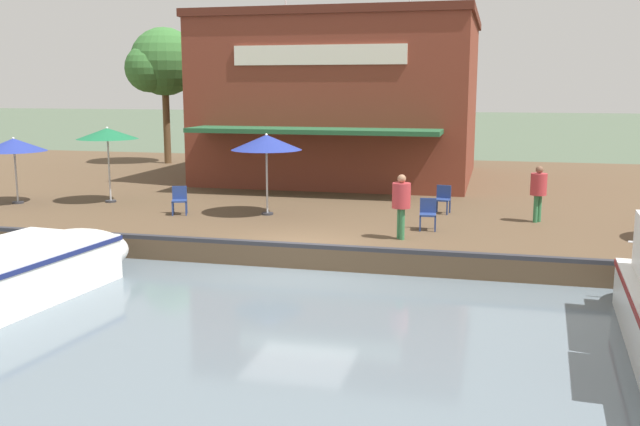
# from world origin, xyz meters

# --- Properties ---
(ground_plane) EXTENTS (220.00, 220.00, 0.00)m
(ground_plane) POSITION_xyz_m (0.00, 0.00, 0.00)
(ground_plane) COLOR #4C5B47
(quay_deck) EXTENTS (22.00, 56.00, 0.60)m
(quay_deck) POSITION_xyz_m (-11.00, 0.00, 0.30)
(quay_deck) COLOR brown
(quay_deck) RESTS_ON ground
(quay_edge_fender) EXTENTS (0.20, 50.40, 0.10)m
(quay_edge_fender) POSITION_xyz_m (-0.10, 0.00, 0.65)
(quay_edge_fender) COLOR #2D2D33
(quay_edge_fender) RESTS_ON quay_deck
(waterfront_restaurant) EXTENTS (11.53, 10.78, 8.78)m
(waterfront_restaurant) POSITION_xyz_m (-13.87, -1.80, 3.94)
(waterfront_restaurant) COLOR brown
(waterfront_restaurant) RESTS_ON quay_deck
(patio_umbrella_far_corner) EXTENTS (2.01, 2.01, 2.52)m
(patio_umbrella_far_corner) POSITION_xyz_m (-5.14, -8.03, 2.89)
(patio_umbrella_far_corner) COLOR #B7B7B7
(patio_umbrella_far_corner) RESTS_ON quay_deck
(patio_umbrella_near_quay_edge) EXTENTS (2.09, 2.09, 2.20)m
(patio_umbrella_near_quay_edge) POSITION_xyz_m (-4.16, -10.88, 2.54)
(patio_umbrella_near_quay_edge) COLOR #B7B7B7
(patio_umbrella_near_quay_edge) RESTS_ON quay_deck
(patio_umbrella_by_entrance) EXTENTS (2.12, 2.12, 2.46)m
(patio_umbrella_by_entrance) POSITION_xyz_m (-4.15, -2.17, 2.79)
(patio_umbrella_by_entrance) COLOR #B7B7B7
(patio_umbrella_by_entrance) RESTS_ON quay_deck
(cafe_chair_beside_entrance) EXTENTS (0.50, 0.50, 0.85)m
(cafe_chair_beside_entrance) POSITION_xyz_m (-5.69, 2.97, 1.08)
(cafe_chair_beside_entrance) COLOR navy
(cafe_chair_beside_entrance) RESTS_ON quay_deck
(cafe_chair_facing_river) EXTENTS (0.48, 0.48, 0.85)m
(cafe_chair_facing_river) POSITION_xyz_m (-3.01, 2.77, 1.08)
(cafe_chair_facing_river) COLOR navy
(cafe_chair_facing_river) RESTS_ON quay_deck
(cafe_chair_far_corner_seat) EXTENTS (0.57, 0.57, 0.85)m
(cafe_chair_far_corner_seat) POSITION_xyz_m (-3.57, -4.78, 1.08)
(cafe_chair_far_corner_seat) COLOR navy
(cafe_chair_far_corner_seat) RESTS_ON quay_deck
(person_near_entrance) EXTENTS (0.47, 0.47, 1.66)m
(person_near_entrance) POSITION_xyz_m (-1.63, 2.21, 1.64)
(person_near_entrance) COLOR #337547
(person_near_entrance) RESTS_ON quay_deck
(person_at_quay_edge) EXTENTS (0.46, 0.46, 1.62)m
(person_at_quay_edge) POSITION_xyz_m (-4.86, 5.71, 1.61)
(person_at_quay_edge) COLOR #337547
(person_at_quay_edge) RESTS_ON quay_deck
(tree_upstream_bank) EXTENTS (3.50, 3.33, 6.70)m
(tree_upstream_bank) POSITION_xyz_m (-16.72, -11.72, 5.52)
(tree_upstream_bank) COLOR brown
(tree_upstream_bank) RESTS_ON quay_deck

